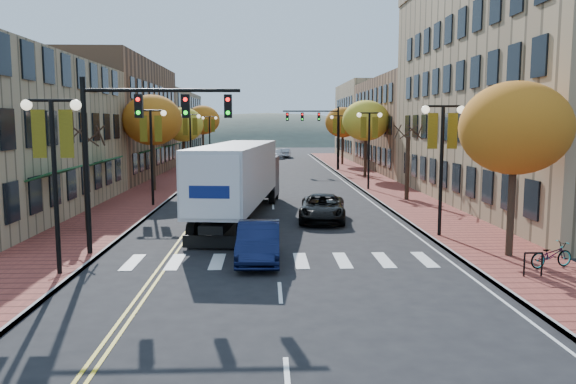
{
  "coord_description": "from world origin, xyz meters",
  "views": [
    {
      "loc": [
        -0.41,
        -18.99,
        5.27
      ],
      "look_at": [
        0.55,
        5.78,
        2.2
      ],
      "focal_mm": 35.0,
      "sensor_mm": 36.0,
      "label": 1
    }
  ],
  "objects": [
    {
      "name": "sidewalk_right",
      "position": [
        9.0,
        32.5,
        0.07
      ],
      "size": [
        4.0,
        85.0,
        0.15
      ],
      "primitive_type": "cube",
      "color": "brown",
      "rests_on": "ground"
    },
    {
      "name": "tree_right_c",
      "position": [
        9.0,
        34.0,
        5.45
      ],
      "size": [
        4.48,
        4.48,
        7.21
      ],
      "color": "#382619",
      "rests_on": "sidewalk_right"
    },
    {
      "name": "lamp_right_b",
      "position": [
        7.5,
        24.0,
        4.29
      ],
      "size": [
        1.96,
        0.36,
        6.05
      ],
      "color": "black",
      "rests_on": "ground"
    },
    {
      "name": "lamp_left_b",
      "position": [
        -7.5,
        16.0,
        4.29
      ],
      "size": [
        1.96,
        0.36,
        6.05
      ],
      "color": "black",
      "rests_on": "ground"
    },
    {
      "name": "building_right_far",
      "position": [
        18.5,
        64.0,
        5.5
      ],
      "size": [
        15.0,
        20.0,
        11.0
      ],
      "primitive_type": "cube",
      "color": "#9E8966",
      "rests_on": "ground"
    },
    {
      "name": "tree_right_a",
      "position": [
        9.0,
        2.0,
        5.05
      ],
      "size": [
        4.16,
        4.16,
        6.69
      ],
      "color": "#382619",
      "rests_on": "sidewalk_right"
    },
    {
      "name": "traffic_mast_near",
      "position": [
        -5.48,
        3.0,
        4.92
      ],
      "size": [
        6.1,
        0.35,
        7.0
      ],
      "color": "black",
      "rests_on": "ground"
    },
    {
      "name": "lamp_right_a",
      "position": [
        7.5,
        6.0,
        4.29
      ],
      "size": [
        1.96,
        0.36,
        6.05
      ],
      "color": "black",
      "rests_on": "ground"
    },
    {
      "name": "semi_truck",
      "position": [
        -1.78,
        11.62,
        2.42
      ],
      "size": [
        4.53,
        16.79,
        4.15
      ],
      "rotation": [
        0.0,
        0.0,
        -0.11
      ],
      "color": "black",
      "rests_on": "ground"
    },
    {
      "name": "traffic_mast_far",
      "position": [
        5.48,
        42.0,
        4.92
      ],
      "size": [
        6.1,
        0.34,
        7.0
      ],
      "color": "black",
      "rests_on": "ground"
    },
    {
      "name": "tree_right_b",
      "position": [
        9.0,
        18.0,
        2.25
      ],
      "size": [
        0.28,
        0.28,
        4.2
      ],
      "color": "#382619",
      "rests_on": "sidewalk_right"
    },
    {
      "name": "black_suv",
      "position": [
        2.59,
        10.68,
        0.72
      ],
      "size": [
        2.93,
        5.38,
        1.43
      ],
      "primitive_type": "imported",
      "rotation": [
        0.0,
        0.0,
        -0.11
      ],
      "color": "black",
      "rests_on": "ground"
    },
    {
      "name": "lamp_right_c",
      "position": [
        7.5,
        42.0,
        4.29
      ],
      "size": [
        1.96,
        0.36,
        6.05
      ],
      "color": "black",
      "rests_on": "ground"
    },
    {
      "name": "sidewalk_left",
      "position": [
        -9.0,
        32.5,
        0.07
      ],
      "size": [
        4.0,
        85.0,
        0.15
      ],
      "primitive_type": "cube",
      "color": "brown",
      "rests_on": "ground"
    },
    {
      "name": "car_far_oncoming",
      "position": [
        2.47,
        65.79,
        0.69
      ],
      "size": [
        1.9,
        4.34,
        1.39
      ],
      "primitive_type": "imported",
      "rotation": [
        0.0,
        0.0,
        3.04
      ],
      "color": "#A3A2AA",
      "rests_on": "ground"
    },
    {
      "name": "car_far_silver",
      "position": [
        1.25,
        63.51,
        0.66
      ],
      "size": [
        2.07,
        4.62,
        1.31
      ],
      "primitive_type": "imported",
      "rotation": [
        0.0,
        0.0,
        -0.05
      ],
      "color": "#A8A8AF",
      "rests_on": "ground"
    },
    {
      "name": "car_far_white",
      "position": [
        -2.58,
        53.2,
        0.75
      ],
      "size": [
        2.25,
        4.6,
        1.51
      ],
      "primitive_type": "imported",
      "rotation": [
        0.0,
        0.0,
        -0.11
      ],
      "color": "silver",
      "rests_on": "ground"
    },
    {
      "name": "building_right_mid",
      "position": [
        18.5,
        42.0,
        5.0
      ],
      "size": [
        15.0,
        24.0,
        10.0
      ],
      "primitive_type": "cube",
      "color": "brown",
      "rests_on": "ground"
    },
    {
      "name": "tree_left_c",
      "position": [
        -9.0,
        40.0,
        5.05
      ],
      "size": [
        4.16,
        4.16,
        6.69
      ],
      "color": "#382619",
      "rests_on": "sidewalk_left"
    },
    {
      "name": "lamp_left_a",
      "position": [
        -7.5,
        0.0,
        4.29
      ],
      "size": [
        1.96,
        0.36,
        6.05
      ],
      "color": "black",
      "rests_on": "ground"
    },
    {
      "name": "lamp_left_d",
      "position": [
        -7.5,
        52.0,
        4.29
      ],
      "size": [
        1.96,
        0.36,
        6.05
      ],
      "color": "black",
      "rests_on": "ground"
    },
    {
      "name": "navy_sedan",
      "position": [
        -0.72,
        2.03,
        0.75
      ],
      "size": [
        1.66,
        4.58,
        1.5
      ],
      "primitive_type": "imported",
      "rotation": [
        0.0,
        0.0,
        -0.02
      ],
      "color": "#0C1333",
      "rests_on": "ground"
    },
    {
      "name": "bicycle",
      "position": [
        9.69,
        0.1,
        0.61
      ],
      "size": [
        1.85,
        1.06,
        0.92
      ],
      "primitive_type": "imported",
      "rotation": [
        0.0,
        0.0,
        1.85
      ],
      "color": "gray",
      "rests_on": "sidewalk_right"
    },
    {
      "name": "lamp_left_c",
      "position": [
        -7.5,
        34.0,
        4.29
      ],
      "size": [
        1.96,
        0.36,
        6.05
      ],
      "color": "black",
      "rests_on": "ground"
    },
    {
      "name": "building_right_near",
      "position": [
        18.5,
        16.0,
        7.5
      ],
      "size": [
        15.0,
        28.0,
        15.0
      ],
      "primitive_type": "cube",
      "color": "#997F5B",
      "rests_on": "ground"
    },
    {
      "name": "building_left_far",
      "position": [
        -17.0,
        61.0,
        4.75
      ],
      "size": [
        12.0,
        26.0,
        9.5
      ],
      "primitive_type": "cube",
      "color": "#9E8966",
      "rests_on": "ground"
    },
    {
      "name": "tree_left_a",
      "position": [
        -9.0,
        8.0,
        2.25
      ],
      "size": [
        0.28,
        0.28,
        4.2
      ],
      "color": "#382619",
      "rests_on": "sidewalk_left"
    },
    {
      "name": "tree_right_d",
      "position": [
        9.0,
        50.0,
        5.29
      ],
      "size": [
        4.35,
        4.35,
        7.0
      ],
      "color": "#382619",
      "rests_on": "sidewalk_right"
    },
    {
      "name": "ground",
      "position": [
        0.0,
        0.0,
        0.0
      ],
      "size": [
        200.0,
        200.0,
        0.0
      ],
      "primitive_type": "plane",
      "color": "black",
      "rests_on": "ground"
    },
    {
      "name": "tree_left_b",
      "position": [
        -9.0,
        24.0,
        5.45
      ],
      "size": [
        4.48,
        4.48,
        7.21
      ],
      "color": "#382619",
      "rests_on": "sidewalk_left"
    },
    {
      "name": "building_left_mid",
      "position": [
        -17.0,
        36.0,
        5.5
      ],
      "size": [
        12.0,
        24.0,
        11.0
      ],
      "primitive_type": "cube",
      "color": "brown",
      "rests_on": "ground"
    },
    {
      "name": "tree_left_d",
      "position": [
        -9.0,
        58.0,
        5.6
      ],
      "size": [
        4.61,
        4.61,
        7.42
      ],
      "color": "#382619",
      "rests_on": "sidewalk_left"
    }
  ]
}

